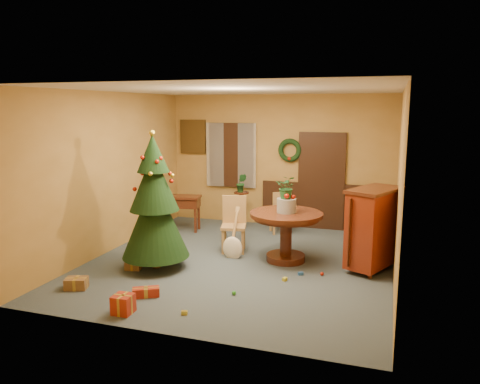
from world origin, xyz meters
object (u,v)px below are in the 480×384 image
at_px(chair_near, 234,222).
at_px(sideboard, 373,227).
at_px(christmas_tree, 154,204).
at_px(writing_desk, 180,204).
at_px(dining_table, 286,227).

xyz_separation_m(chair_near, sideboard, (2.48, -0.29, 0.18)).
distance_m(christmas_tree, sideboard, 3.56).
bearing_deg(chair_near, writing_desk, 147.23).
xyz_separation_m(dining_table, christmas_tree, (-1.96, -1.01, 0.48)).
bearing_deg(writing_desk, dining_table, -26.50).
bearing_deg(chair_near, christmas_tree, -124.99).
bearing_deg(dining_table, sideboard, 0.30).
distance_m(dining_table, sideboard, 1.44).
height_order(christmas_tree, writing_desk, christmas_tree).
distance_m(writing_desk, sideboard, 4.24).
xyz_separation_m(dining_table, sideboard, (1.43, 0.01, 0.12)).
distance_m(chair_near, writing_desk, 1.85).
relative_size(chair_near, sideboard, 0.75).
relative_size(christmas_tree, sideboard, 1.68).
height_order(writing_desk, sideboard, sideboard).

